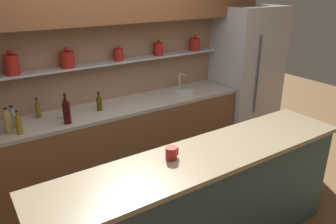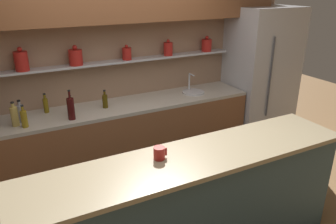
% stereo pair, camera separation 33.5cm
% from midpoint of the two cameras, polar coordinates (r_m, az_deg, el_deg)
% --- Properties ---
extents(back_wall_unit, '(5.20, 0.44, 2.60)m').
position_cam_midpoint_polar(back_wall_unit, '(4.11, -13.49, 10.35)').
color(back_wall_unit, '#937056').
rests_on(back_wall_unit, ground_plane).
extents(back_counter_unit, '(3.60, 0.62, 0.92)m').
position_cam_midpoint_polar(back_counter_unit, '(4.15, -12.54, -5.42)').
color(back_counter_unit, brown).
rests_on(back_counter_unit, ground_plane).
extents(island_counter, '(2.81, 0.61, 1.02)m').
position_cam_midpoint_polar(island_counter, '(2.93, 2.61, -16.16)').
color(island_counter, '#334C56').
rests_on(island_counter, ground_plane).
extents(refrigerator, '(0.92, 0.73, 2.01)m').
position_cam_midpoint_polar(refrigerator, '(5.11, 11.64, 6.35)').
color(refrigerator, '#B7B7BC').
rests_on(refrigerator, ground_plane).
extents(sink_fixture, '(0.30, 0.30, 0.25)m').
position_cam_midpoint_polar(sink_fixture, '(4.46, 0.65, 3.75)').
color(sink_fixture, '#B7B7BC').
rests_on(sink_fixture, back_counter_unit).
extents(bottle_spirit_0, '(0.07, 0.07, 0.24)m').
position_cam_midpoint_polar(bottle_spirit_0, '(3.74, -27.70, -1.15)').
color(bottle_spirit_0, gray).
rests_on(bottle_spirit_0, back_counter_unit).
extents(bottle_oil_1, '(0.06, 0.06, 0.24)m').
position_cam_midpoint_polar(bottle_oil_1, '(3.58, -27.05, -2.02)').
color(bottle_oil_1, olive).
rests_on(bottle_oil_1, back_counter_unit).
extents(bottle_oil_2, '(0.06, 0.06, 0.23)m').
position_cam_midpoint_polar(bottle_oil_2, '(3.79, -19.90, 0.19)').
color(bottle_oil_2, brown).
rests_on(bottle_oil_2, back_counter_unit).
extents(bottle_oil_3, '(0.06, 0.06, 0.22)m').
position_cam_midpoint_polar(bottle_oil_3, '(3.91, -14.31, 1.45)').
color(bottle_oil_3, '#47380A').
rests_on(bottle_oil_3, back_counter_unit).
extents(bottle_wine_4, '(0.08, 0.08, 0.33)m').
position_cam_midpoint_polar(bottle_wine_4, '(3.63, -19.80, -0.09)').
color(bottle_wine_4, '#380C0C').
rests_on(bottle_wine_4, back_counter_unit).
extents(bottle_oil_5, '(0.05, 0.05, 0.23)m').
position_cam_midpoint_polar(bottle_oil_5, '(3.92, -24.02, 0.33)').
color(bottle_oil_5, brown).
rests_on(bottle_oil_5, back_counter_unit).
extents(bottle_spirit_6, '(0.07, 0.07, 0.26)m').
position_cam_midpoint_polar(bottle_spirit_6, '(3.65, -28.53, -1.68)').
color(bottle_spirit_6, tan).
rests_on(bottle_spirit_6, back_counter_unit).
extents(coffee_mug, '(0.11, 0.09, 0.10)m').
position_cam_midpoint_polar(coffee_mug, '(2.56, -3.19, -7.29)').
color(coffee_mug, maroon).
rests_on(coffee_mug, island_counter).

